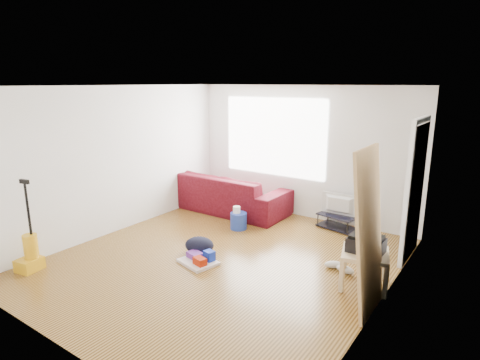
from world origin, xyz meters
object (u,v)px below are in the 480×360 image
Objects in this scene: sofa at (226,210)px; cleaning_tray at (200,260)px; side_table at (365,257)px; backpack at (200,253)px; bucket at (239,229)px; tv_stand at (337,221)px; vacuum at (30,254)px.

cleaning_tray is (1.18, -2.23, 0.06)m from sofa.
side_table is 1.57× the size of backpack.
bucket is at bearing 74.76° from backpack.
cleaning_tray is 1.34× the size of backpack.
cleaning_tray reaches higher than backpack.
side_table is 2.64m from bucket.
tv_stand is 1.22× the size of cleaning_tray.
bucket is at bearing -133.48° from tv_stand.
sofa reaches higher than cleaning_tray.
side_table reaches higher than bucket.
cleaning_tray is at bearing -161.66° from side_table.
side_table reaches higher than backpack.
sofa reaches higher than tv_stand.
tv_stand is at bearing -173.22° from sofa.
backpack is at bearing 115.76° from sofa.
tv_stand is 1.03× the size of side_table.
backpack is (-1.33, -2.21, -0.13)m from tv_stand.
tv_stand is 1.77m from bucket.
cleaning_tray is (0.34, -1.47, 0.06)m from bucket.
backpack is 2.37m from vacuum.
side_table is at bearing -48.27° from tv_stand.
cleaning_tray reaches higher than bucket.
bucket is 0.23× the size of vacuum.
bucket is (-2.50, 0.76, -0.39)m from side_table.
vacuum is (-2.89, -3.99, 0.10)m from tv_stand.
side_table reaches higher than sofa.
backpack is at bearing 38.42° from vacuum.
bucket is 0.66× the size of backpack.
sofa is 2.29m from tv_stand.
backpack is (0.94, -1.94, 0.00)m from sofa.
vacuum reaches higher than side_table.
bucket is 1.51m from cleaning_tray.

